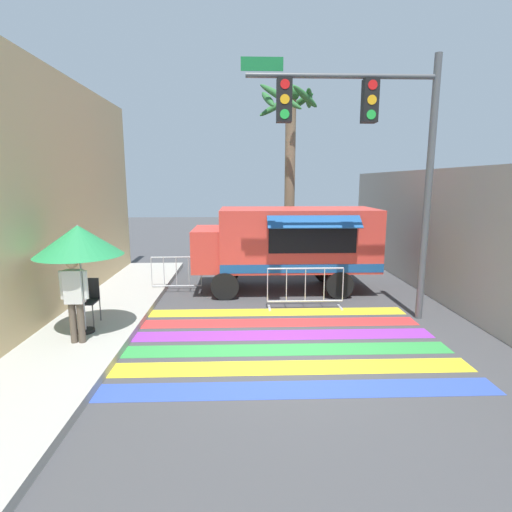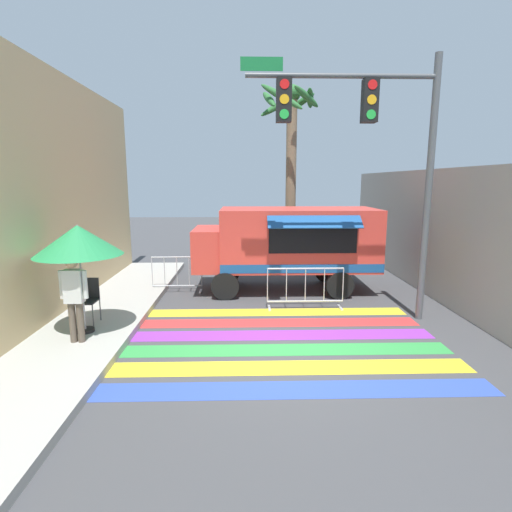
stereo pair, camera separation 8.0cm
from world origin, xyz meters
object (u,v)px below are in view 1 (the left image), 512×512
at_px(barricade_side, 176,275).
at_px(food_truck, 284,241).
at_px(patio_umbrella, 78,241).
at_px(vendor_person, 75,294).
at_px(traffic_signal_pole, 370,136).
at_px(palm_tree, 289,147).
at_px(barricade_front, 305,288).
at_px(folding_chair, 87,296).

bearing_deg(barricade_side, food_truck, 2.94).
relative_size(food_truck, patio_umbrella, 2.39).
xyz_separation_m(food_truck, vendor_person, (-4.42, -4.24, -0.38)).
bearing_deg(traffic_signal_pole, palm_tree, 100.59).
bearing_deg(patio_umbrella, barricade_front, 21.37).
height_order(patio_umbrella, barricade_front, patio_umbrella).
xyz_separation_m(folding_chair, barricade_side, (1.46, 2.96, -0.24)).
relative_size(food_truck, barricade_side, 3.61).
relative_size(traffic_signal_pole, barricade_front, 3.02).
relative_size(folding_chair, barricade_side, 0.67).
bearing_deg(barricade_front, food_truck, 101.84).
xyz_separation_m(traffic_signal_pole, palm_tree, (-1.10, 5.89, 0.26)).
relative_size(food_truck, palm_tree, 0.81).
distance_m(barricade_front, barricade_side, 3.91).
height_order(food_truck, traffic_signal_pole, traffic_signal_pole).
bearing_deg(palm_tree, patio_umbrella, -125.68).
bearing_deg(barricade_side, vendor_person, -107.02).
bearing_deg(patio_umbrella, palm_tree, 54.32).
height_order(traffic_signal_pole, vendor_person, traffic_signal_pole).
bearing_deg(folding_chair, barricade_side, 57.88).
relative_size(traffic_signal_pole, patio_umbrella, 2.66).
relative_size(traffic_signal_pole, palm_tree, 0.90).
relative_size(vendor_person, barricade_front, 0.86).
xyz_separation_m(food_truck, traffic_signal_pole, (1.60, -2.66, 2.72)).
bearing_deg(patio_umbrella, vendor_person, -83.16).
height_order(folding_chair, palm_tree, palm_tree).
bearing_deg(barricade_front, folding_chair, -165.33).
xyz_separation_m(traffic_signal_pole, vendor_person, (-6.02, -1.58, -3.10)).
relative_size(food_truck, vendor_person, 3.15).
relative_size(food_truck, barricade_front, 2.71).
bearing_deg(food_truck, folding_chair, -146.03).
distance_m(traffic_signal_pole, vendor_person, 6.95).
relative_size(folding_chair, vendor_person, 0.58).
bearing_deg(folding_chair, food_truck, 28.14).
bearing_deg(food_truck, traffic_signal_pole, -59.04).
distance_m(patio_umbrella, palm_tree, 8.87).
xyz_separation_m(food_truck, barricade_front, (0.38, -1.81, -0.97)).
xyz_separation_m(food_truck, patio_umbrella, (-4.48, -3.71, 0.57)).
height_order(barricade_front, barricade_side, same).
distance_m(food_truck, barricade_side, 3.32).
distance_m(food_truck, folding_chair, 5.63).
xyz_separation_m(folding_chair, palm_tree, (5.13, 6.34, 3.72)).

